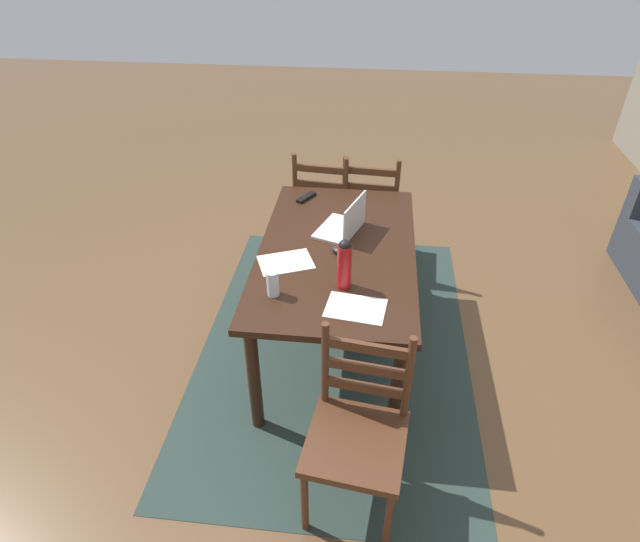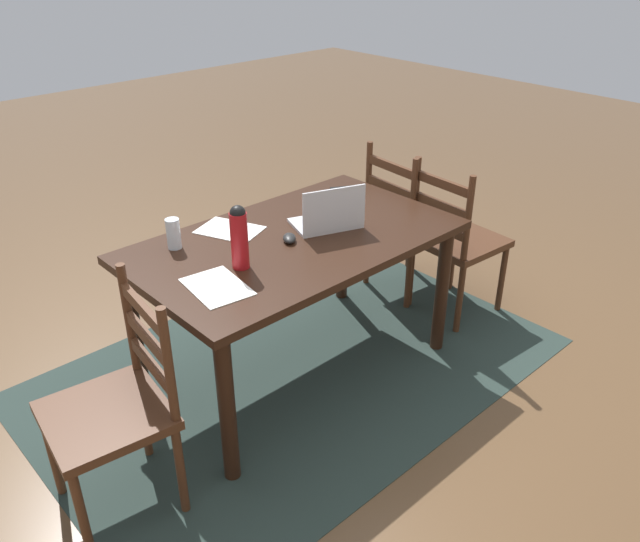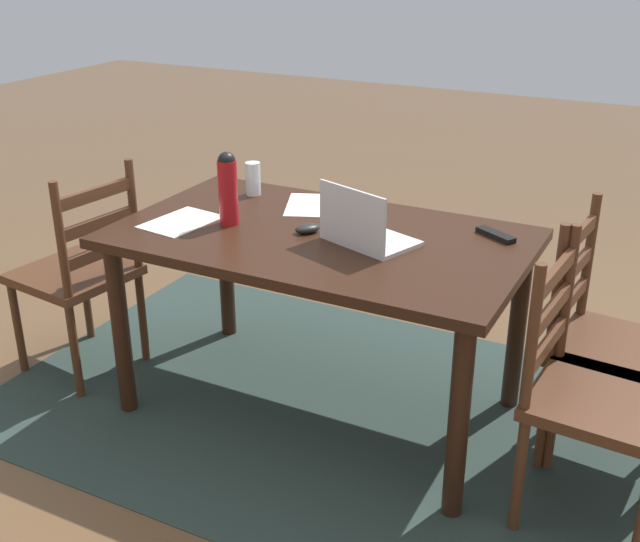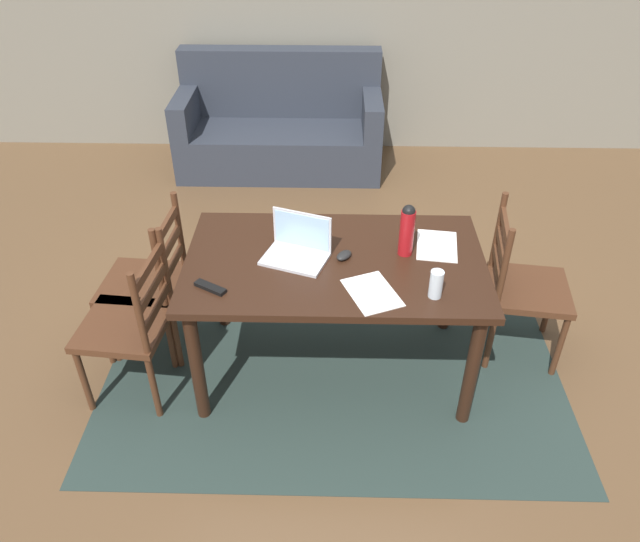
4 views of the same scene
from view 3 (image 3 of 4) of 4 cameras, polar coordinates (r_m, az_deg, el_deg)
name	(u,v)px [view 3 (image 3 of 4)]	position (r m, az deg, el deg)	size (l,w,h in m)	color
ground_plane	(320,406)	(3.34, 0.00, -9.69)	(14.00, 14.00, 0.00)	brown
area_rug	(320,405)	(3.34, 0.00, -9.64)	(2.61, 1.74, 0.01)	#283833
dining_table	(320,257)	(3.03, 0.00, 1.00)	(1.55, 0.91, 0.77)	black
chair_right_far	(80,274)	(3.55, -16.89, -0.17)	(0.49, 0.49, 0.95)	#4C2B19
chair_left_far	(591,395)	(2.69, 18.98, -8.45)	(0.47, 0.47, 0.95)	#4C2B19
chair_left_near	(609,345)	(3.01, 20.14, -5.06)	(0.48, 0.48, 0.95)	#4C2B19
laptop	(363,230)	(2.87, 3.13, 2.98)	(0.38, 0.32, 0.23)	silver
water_bottle	(228,187)	(3.06, -6.66, 6.03)	(0.08, 0.08, 0.29)	#A81419
drinking_glass	(253,179)	(3.43, -4.85, 6.65)	(0.06, 0.06, 0.14)	silver
computer_mouse	(308,228)	(2.99, -0.90, 3.08)	(0.06, 0.10, 0.03)	black
tv_remote	(496,235)	(3.02, 12.54, 2.56)	(0.04, 0.17, 0.02)	black
paper_stack_left	(181,222)	(3.15, -9.97, 3.52)	(0.21, 0.30, 0.00)	white
paper_stack_right	(312,205)	(3.30, -0.56, 4.77)	(0.21, 0.30, 0.00)	white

